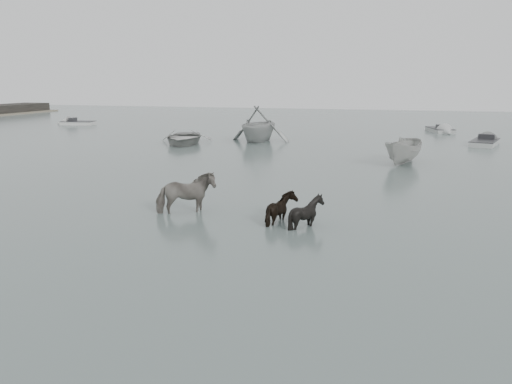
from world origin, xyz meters
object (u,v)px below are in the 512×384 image
Objects in this scene: pony_dark at (282,203)px; pony_black at (307,206)px; pony_pinto at (185,189)px; rowboat_lead at (183,136)px.

pony_black reaches higher than pony_dark.
pony_pinto is 1.56× the size of pony_black.
pony_pinto is at bearing 72.74° from pony_black.
pony_dark is 0.92m from pony_black.
pony_black is (4.48, -0.46, -0.21)m from pony_pinto.
rowboat_lead is (-8.36, 18.70, -0.32)m from pony_pinto.
pony_black is at bearing -118.42° from pony_dark.
pony_pinto reaches higher than pony_dark.
pony_dark is 0.24× the size of rowboat_lead.
pony_dark is 22.37m from rowboat_lead.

